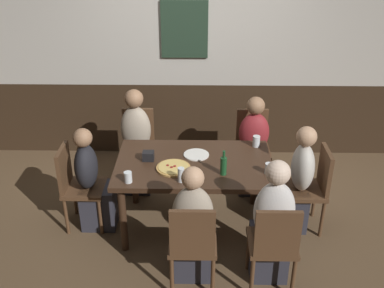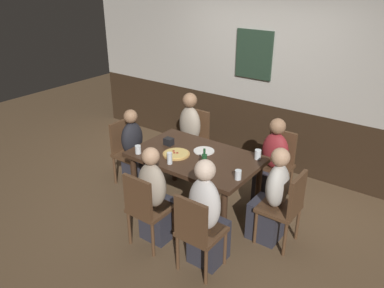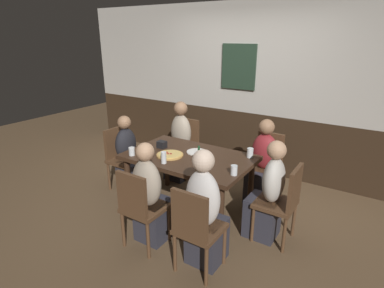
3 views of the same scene
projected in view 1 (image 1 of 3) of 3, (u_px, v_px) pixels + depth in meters
name	position (u px, v px, depth m)	size (l,w,h in m)	color
ground_plane	(194.00, 224.00, 4.75)	(12.00, 12.00, 0.00)	brown
wall_back	(196.00, 57.00, 5.62)	(6.40, 0.13, 2.60)	#332316
dining_table	(194.00, 170.00, 4.45)	(1.51, 0.95, 0.74)	#382316
chair_left_far	(138.00, 142.00, 5.32)	(0.40, 0.40, 0.88)	#513521
chair_mid_near	(193.00, 242.00, 3.73)	(0.40, 0.40, 0.88)	#513521
chair_head_east	(312.00, 185.00, 4.50)	(0.40, 0.40, 0.88)	#513521
chair_right_far	(252.00, 143.00, 5.30)	(0.40, 0.40, 0.88)	#513521
chair_right_near	(274.00, 243.00, 3.72)	(0.40, 0.40, 0.88)	#513521
chair_head_west	(77.00, 183.00, 4.54)	(0.40, 0.40, 0.88)	#513521
person_left_far	(136.00, 148.00, 5.18)	(0.34, 0.37, 1.19)	#2D2D38
person_mid_near	(193.00, 232.00, 3.88)	(0.34, 0.37, 1.13)	#2D2D38
person_head_east	(295.00, 186.00, 4.51)	(0.37, 0.34, 1.12)	#2D2D38
person_right_far	(253.00, 152.00, 5.17)	(0.34, 0.37, 1.11)	#2D2D38
person_right_near	(271.00, 229.00, 3.85)	(0.34, 0.37, 1.19)	#2D2D38
person_head_west	(93.00, 186.00, 4.55)	(0.37, 0.34, 1.09)	#2D2D38
pizza	(173.00, 168.00, 4.29)	(0.33, 0.33, 0.03)	tan
highball_clear	(256.00, 142.00, 4.69)	(0.08, 0.08, 0.11)	silver
pint_glass_stout	(181.00, 176.00, 4.07)	(0.06, 0.06, 0.14)	silver
pint_glass_pale	(269.00, 169.00, 4.20)	(0.07, 0.07, 0.10)	silver
tumbler_water	(128.00, 178.00, 4.07)	(0.07, 0.07, 0.10)	silver
beer_bottle_green	(224.00, 165.00, 4.17)	(0.06, 0.06, 0.24)	#194723
plate_white_large	(196.00, 155.00, 4.53)	(0.25, 0.25, 0.01)	white
condiment_caddy	(148.00, 156.00, 4.43)	(0.11, 0.09, 0.09)	black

